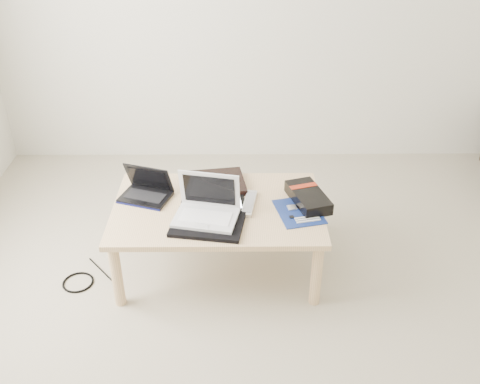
{
  "coord_description": "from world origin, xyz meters",
  "views": [
    {
      "loc": [
        -0.29,
        -1.71,
        1.94
      ],
      "look_at": [
        -0.27,
        0.65,
        0.49
      ],
      "focal_mm": 40.0,
      "sensor_mm": 36.0,
      "label": 1
    }
  ],
  "objects_px": {
    "white_laptop": "(207,208)",
    "gpu_box": "(308,197)",
    "coffee_table": "(218,214)",
    "netbook": "(146,191)"
  },
  "relations": [
    {
      "from": "white_laptop",
      "to": "gpu_box",
      "type": "height_order",
      "value": "white_laptop"
    },
    {
      "from": "coffee_table",
      "to": "white_laptop",
      "type": "bearing_deg",
      "value": -112.0
    },
    {
      "from": "gpu_box",
      "to": "netbook",
      "type": "bearing_deg",
      "value": 175.73
    },
    {
      "from": "white_laptop",
      "to": "gpu_box",
      "type": "xyz_separation_m",
      "value": [
        0.53,
        0.15,
        -0.03
      ]
    },
    {
      "from": "netbook",
      "to": "gpu_box",
      "type": "distance_m",
      "value": 0.87
    },
    {
      "from": "white_laptop",
      "to": "gpu_box",
      "type": "relative_size",
      "value": 1.04
    },
    {
      "from": "coffee_table",
      "to": "white_laptop",
      "type": "xyz_separation_m",
      "value": [
        -0.05,
        -0.12,
        0.11
      ]
    },
    {
      "from": "coffee_table",
      "to": "white_laptop",
      "type": "distance_m",
      "value": 0.17
    },
    {
      "from": "netbook",
      "to": "gpu_box",
      "type": "xyz_separation_m",
      "value": [
        0.86,
        -0.06,
        -0.01
      ]
    },
    {
      "from": "white_laptop",
      "to": "gpu_box",
      "type": "distance_m",
      "value": 0.55
    }
  ]
}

